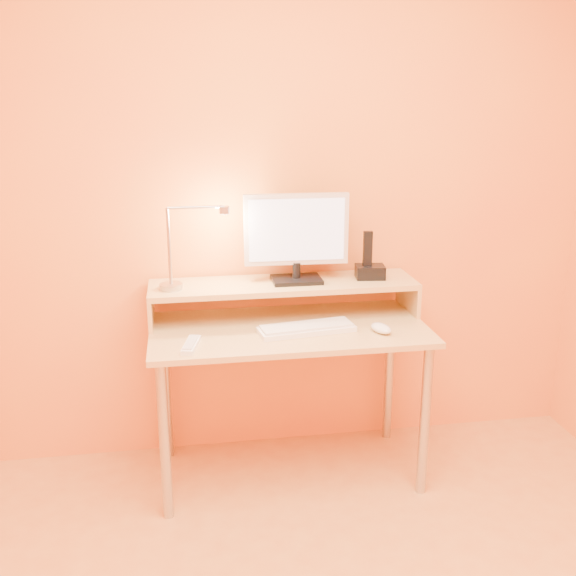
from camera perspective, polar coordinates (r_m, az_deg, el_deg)
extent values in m
cube|color=orange|center=(3.08, -0.90, 8.00)|extent=(3.00, 0.04, 2.50)
cylinder|color=#AFB0B2|center=(2.80, -10.50, -12.82)|extent=(0.04, 0.04, 0.69)
cylinder|color=#AFB0B2|center=(2.97, 11.61, -11.07)|extent=(0.04, 0.04, 0.69)
cylinder|color=#AFB0B2|center=(3.25, -10.39, -8.52)|extent=(0.04, 0.04, 0.69)
cylinder|color=#AFB0B2|center=(3.40, 8.63, -7.27)|extent=(0.04, 0.04, 0.69)
cube|color=tan|center=(2.91, 0.08, -3.56)|extent=(1.20, 0.60, 0.02)
cube|color=tan|center=(3.00, -11.63, -1.71)|extent=(0.02, 0.30, 0.14)
cube|color=tan|center=(3.17, 10.23, -0.62)|extent=(0.02, 0.30, 0.14)
cube|color=tan|center=(3.00, -0.39, 0.28)|extent=(1.20, 0.30, 0.02)
cube|color=black|center=(3.01, 0.73, 0.73)|extent=(0.22, 0.16, 0.02)
cylinder|color=black|center=(2.99, 0.73, 1.54)|extent=(0.04, 0.04, 0.07)
cube|color=silver|center=(2.96, 0.71, 5.04)|extent=(0.47, 0.05, 0.32)
cube|color=black|center=(2.98, 0.63, 5.13)|extent=(0.42, 0.03, 0.27)
cube|color=silver|center=(2.94, 0.78, 4.97)|extent=(0.42, 0.02, 0.27)
cylinder|color=#AFB0B2|center=(2.93, -9.96, 0.14)|extent=(0.10, 0.10, 0.02)
cylinder|color=#AFB0B2|center=(2.89, -10.13, 3.52)|extent=(0.01, 0.01, 0.33)
cylinder|color=#AFB0B2|center=(2.86, -7.88, 6.85)|extent=(0.24, 0.01, 0.01)
cylinder|color=#AFB0B2|center=(2.86, -5.45, 6.66)|extent=(0.04, 0.04, 0.03)
cylinder|color=#FFEAC6|center=(2.87, -5.44, 6.34)|extent=(0.03, 0.03, 0.00)
cube|color=black|center=(3.08, 7.03, 1.38)|extent=(0.14, 0.12, 0.06)
cube|color=black|center=(3.05, 6.83, 3.37)|extent=(0.04, 0.03, 0.16)
cube|color=blue|center=(3.04, 8.11, 1.17)|extent=(0.01, 0.00, 0.04)
cube|color=white|center=(2.85, 1.59, -3.55)|extent=(0.43, 0.19, 0.02)
ellipsoid|color=silver|center=(2.86, 7.96, -3.43)|extent=(0.10, 0.13, 0.04)
cube|color=white|center=(2.71, -8.29, -4.84)|extent=(0.09, 0.19, 0.02)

